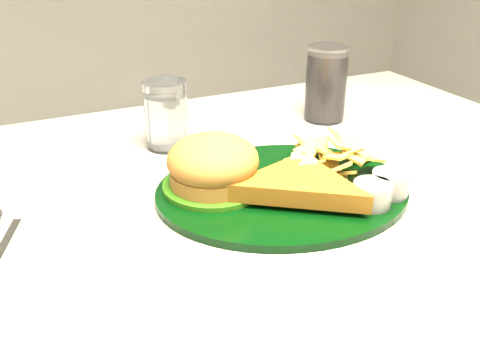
{
  "coord_description": "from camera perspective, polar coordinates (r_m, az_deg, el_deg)",
  "views": [
    {
      "loc": [
        -0.23,
        -0.55,
        1.08
      ],
      "look_at": [
        0.0,
        -0.05,
        0.8
      ],
      "focal_mm": 40.0,
      "sensor_mm": 36.0,
      "label": 1
    }
  ],
  "objects": [
    {
      "name": "fork_napkin",
      "position": [
        0.72,
        8.27,
        -0.28
      ],
      "size": [
        0.16,
        0.19,
        0.01
      ],
      "primitive_type": null,
      "rotation": [
        0.0,
        0.0,
        0.23
      ],
      "color": "white",
      "rests_on": "table"
    },
    {
      "name": "dinner_plate",
      "position": [
        0.68,
        4.67,
        1.32
      ],
      "size": [
        0.37,
        0.33,
        0.07
      ],
      "primitive_type": null,
      "rotation": [
        0.0,
        0.0,
        -0.18
      ],
      "color": "black",
      "rests_on": "table"
    },
    {
      "name": "water_glass",
      "position": [
        0.83,
        -7.89,
        6.92
      ],
      "size": [
        0.08,
        0.08,
        0.1
      ],
      "primitive_type": "cylinder",
      "rotation": [
        0.0,
        0.0,
        -0.25
      ],
      "color": "silver",
      "rests_on": "table"
    },
    {
      "name": "cola_glass",
      "position": [
        0.94,
        9.16,
        10.1
      ],
      "size": [
        0.09,
        0.09,
        0.13
      ],
      "primitive_type": "cylinder",
      "rotation": [
        0.0,
        0.0,
        -0.39
      ],
      "color": "black",
      "rests_on": "table"
    },
    {
      "name": "spoon",
      "position": [
        0.64,
        -23.91,
        -6.24
      ],
      "size": [
        0.09,
        0.15,
        0.01
      ],
      "primitive_type": null,
      "rotation": [
        0.0,
        0.0,
        -0.34
      ],
      "color": "silver",
      "rests_on": "table"
    }
  ]
}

